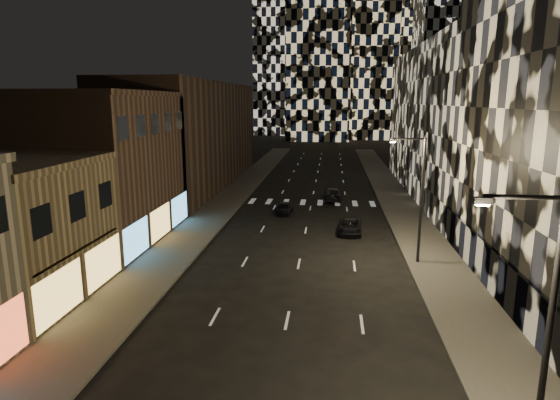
% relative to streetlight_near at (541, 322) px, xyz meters
% --- Properties ---
extents(sidewalk_left, '(4.00, 120.00, 0.15)m').
position_rel_streetlight_near_xyz_m(sidewalk_left, '(-18.35, 40.00, -5.28)').
color(sidewalk_left, '#47443F').
rests_on(sidewalk_left, ground).
extents(sidewalk_right, '(4.00, 120.00, 0.15)m').
position_rel_streetlight_near_xyz_m(sidewalk_right, '(1.65, 40.00, -5.28)').
color(sidewalk_right, '#47443F').
rests_on(sidewalk_right, ground).
extents(curb_left, '(0.20, 120.00, 0.15)m').
position_rel_streetlight_near_xyz_m(curb_left, '(-16.25, 40.00, -5.28)').
color(curb_left, '#4C4C47').
rests_on(curb_left, ground).
extents(curb_right, '(0.20, 120.00, 0.15)m').
position_rel_streetlight_near_xyz_m(curb_right, '(-0.45, 40.00, -5.28)').
color(curb_right, '#4C4C47').
rests_on(curb_right, ground).
extents(retail_brown, '(10.00, 15.00, 12.00)m').
position_rel_streetlight_near_xyz_m(retail_brown, '(-25.35, 23.50, 0.65)').
color(retail_brown, '#503A2D').
rests_on(retail_brown, ground).
extents(retail_filler_left, '(10.00, 40.00, 14.00)m').
position_rel_streetlight_near_xyz_m(retail_filler_left, '(-25.35, 50.00, 1.65)').
color(retail_filler_left, '#503A2D').
rests_on(retail_filler_left, ground).
extents(midrise_base, '(0.60, 25.00, 3.00)m').
position_rel_streetlight_near_xyz_m(midrise_base, '(3.95, 14.50, -3.85)').
color(midrise_base, '#383838').
rests_on(midrise_base, ground).
extents(midrise_filler_right, '(16.00, 40.00, 18.00)m').
position_rel_streetlight_near_xyz_m(midrise_filler_right, '(11.65, 47.00, 3.65)').
color(midrise_filler_right, '#232326').
rests_on(midrise_filler_right, ground).
extents(streetlight_near, '(2.55, 0.25, 9.00)m').
position_rel_streetlight_near_xyz_m(streetlight_near, '(0.00, 0.00, 0.00)').
color(streetlight_near, black).
rests_on(streetlight_near, sidewalk_right).
extents(streetlight_far, '(2.55, 0.25, 9.00)m').
position_rel_streetlight_near_xyz_m(streetlight_far, '(0.00, 20.00, 0.00)').
color(streetlight_far, black).
rests_on(streetlight_far, sidewalk_right).
extents(car_dark_midlane, '(1.65, 3.70, 1.24)m').
position_rel_streetlight_near_xyz_m(car_dark_midlane, '(-10.96, 34.16, -4.73)').
color(car_dark_midlane, black).
rests_on(car_dark_midlane, ground).
extents(car_dark_oncoming, '(2.29, 5.18, 1.48)m').
position_rel_streetlight_near_xyz_m(car_dark_oncoming, '(-5.90, 41.44, -4.61)').
color(car_dark_oncoming, black).
rests_on(car_dark_oncoming, ground).
extents(car_dark_rightlane, '(2.22, 4.42, 1.20)m').
position_rel_streetlight_near_xyz_m(car_dark_rightlane, '(-4.35, 27.45, -4.75)').
color(car_dark_rightlane, black).
rests_on(car_dark_rightlane, ground).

